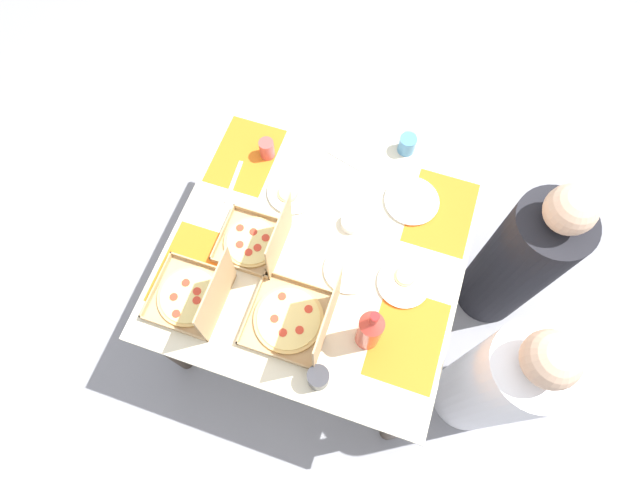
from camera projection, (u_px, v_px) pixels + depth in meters
ground_plane at (320, 293)px, 2.73m from camera, size 6.00×6.00×0.00m
dining_table at (320, 249)px, 2.15m from camera, size 1.25×1.18×0.73m
placemat_near_left at (245, 155)px, 2.22m from camera, size 0.36×0.26×0.00m
placemat_near_right at (193, 269)px, 2.00m from camera, size 0.36×0.26×0.00m
placemat_far_left at (441, 212)px, 2.11m from camera, size 0.36×0.26×0.00m
placemat_far_right at (407, 339)px, 1.89m from camera, size 0.36×0.26×0.00m
pizza_box_corner_left at (257, 241)px, 2.00m from camera, size 0.26×0.27×0.29m
pizza_box_corner_right at (195, 296)px, 1.91m from camera, size 0.28×0.30×0.32m
pizza_box_edge_far at (297, 319)px, 1.87m from camera, size 0.30×0.31×0.34m
plate_near_left at (412, 201)px, 2.12m from camera, size 0.23×0.23×0.02m
plate_middle at (293, 192)px, 2.13m from camera, size 0.22×0.22×0.03m
plate_far_right at (349, 270)px, 2.00m from camera, size 0.20×0.20×0.02m
plate_near_right at (404, 283)px, 1.97m from camera, size 0.21×0.21×0.03m
soda_bottle at (370, 330)px, 1.77m from camera, size 0.09×0.09×0.32m
cup_red at (267, 149)px, 2.17m from camera, size 0.06×0.06×0.09m
cup_clear_left at (407, 144)px, 2.19m from camera, size 0.08×0.08×0.09m
cup_dark at (318, 378)px, 1.79m from camera, size 0.08×0.08×0.10m
condiment_bowl at (352, 223)px, 2.07m from camera, size 0.09×0.09×0.04m
knife_by_near_left at (234, 182)px, 2.16m from camera, size 0.21×0.03×0.00m
fork_by_far_right at (343, 160)px, 2.20m from camera, size 0.07×0.19×0.00m
diner_left_seat at (518, 261)px, 2.27m from camera, size 0.32×0.32×1.11m
diner_right_seat at (496, 383)px, 2.05m from camera, size 0.32×0.32×1.13m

